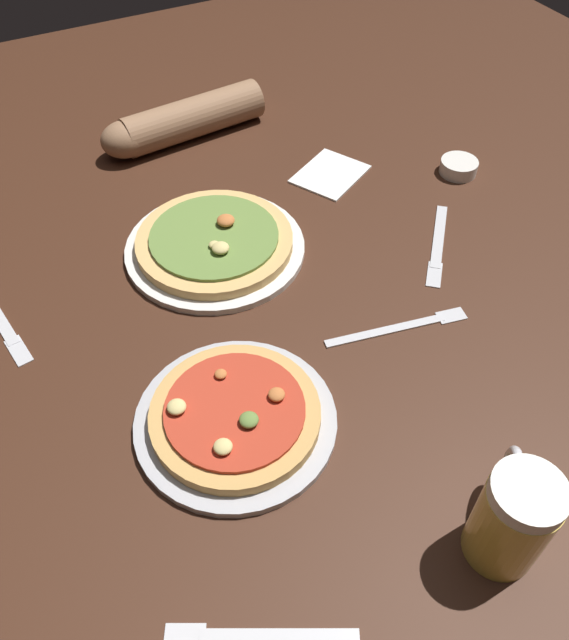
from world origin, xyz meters
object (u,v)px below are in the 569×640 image
object	(u,v)px
napkin_folded	(330,173)
fork_spare	(400,327)
knife_right	(438,244)
diner_arm	(178,122)
pizza_plate_far	(215,243)
beer_mug_amber	(512,517)
fork_left	(256,635)
pizza_plate_near	(235,417)
knife_spare	(0,319)
ramekin_sauce	(459,167)

from	to	relation	value
napkin_folded	fork_spare	size ratio (longest dim) A/B	0.59
knife_right	diner_arm	xyz separation A→B (m)	(-0.28, 0.52, 0.04)
pizza_plate_far	beer_mug_amber	xyz separation A→B (m)	(0.09, -0.63, 0.05)
fork_left	napkin_folded	bearing A→B (deg)	54.60
pizza_plate_near	knife_spare	bearing A→B (deg)	126.06
fork_spare	pizza_plate_far	bearing A→B (deg)	121.69
knife_right	pizza_plate_far	bearing A→B (deg)	154.63
ramekin_sauce	napkin_folded	xyz separation A→B (m)	(-0.23, 0.11, -0.01)
pizza_plate_far	diner_arm	world-z (taller)	diner_arm
pizza_plate_near	knife_right	xyz separation A→B (m)	(0.46, 0.17, -0.01)
beer_mug_amber	fork_spare	size ratio (longest dim) A/B	0.63
pizza_plate_far	knife_spare	bearing A→B (deg)	179.34
beer_mug_amber	knife_spare	size ratio (longest dim) A/B	0.66
beer_mug_amber	pizza_plate_near	bearing A→B (deg)	124.84
knife_right	diner_arm	distance (m)	0.59
pizza_plate_near	napkin_folded	world-z (taller)	pizza_plate_near
pizza_plate_near	beer_mug_amber	size ratio (longest dim) A/B	1.90
diner_arm	ramekin_sauce	bearing A→B (deg)	-39.31
fork_spare	fork_left	bearing A→B (deg)	-142.54
beer_mug_amber	napkin_folded	size ratio (longest dim) A/B	1.06
napkin_folded	beer_mug_amber	bearing A→B (deg)	-105.04
fork_left	knife_right	distance (m)	0.70
beer_mug_amber	knife_right	distance (m)	0.53
pizza_plate_near	fork_left	xyz separation A→B (m)	(-0.09, -0.25, -0.01)
knife_right	fork_spare	size ratio (longest dim) A/B	0.77
pizza_plate_near	knife_right	bearing A→B (deg)	20.30
fork_left	diner_arm	xyz separation A→B (m)	(0.28, 0.94, 0.04)
pizza_plate_far	fork_left	world-z (taller)	pizza_plate_far
beer_mug_amber	knife_right	bearing A→B (deg)	60.96
knife_right	knife_spare	world-z (taller)	same
pizza_plate_near	knife_spare	xyz separation A→B (m)	(-0.25, 0.34, -0.01)
fork_left	knife_spare	world-z (taller)	same
napkin_folded	pizza_plate_far	bearing A→B (deg)	-160.42
ramekin_sauce	diner_arm	world-z (taller)	diner_arm
ramekin_sauce	fork_spare	xyz separation A→B (m)	(-0.33, -0.29, -0.01)
beer_mug_amber	ramekin_sauce	size ratio (longest dim) A/B	1.99
pizza_plate_far	knife_spare	xyz separation A→B (m)	(-0.36, 0.00, -0.01)
beer_mug_amber	knife_right	xyz separation A→B (m)	(0.26, 0.46, -0.07)
knife_spare	diner_arm	world-z (taller)	diner_arm
napkin_folded	knife_spare	size ratio (longest dim) A/B	0.62
knife_right	diner_arm	size ratio (longest dim) A/B	0.50
pizza_plate_near	napkin_folded	distance (m)	0.59
fork_left	diner_arm	bearing A→B (deg)	73.66
knife_spare	knife_right	bearing A→B (deg)	-13.41
pizza_plate_near	fork_left	distance (m)	0.27
pizza_plate_far	diner_arm	bearing A→B (deg)	78.58
beer_mug_amber	ramekin_sauce	bearing A→B (deg)	55.85
knife_right	beer_mug_amber	bearing A→B (deg)	-119.04
pizza_plate_far	fork_spare	bearing A→B (deg)	-58.31
fork_spare	knife_spare	xyz separation A→B (m)	(-0.54, 0.30, 0.00)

